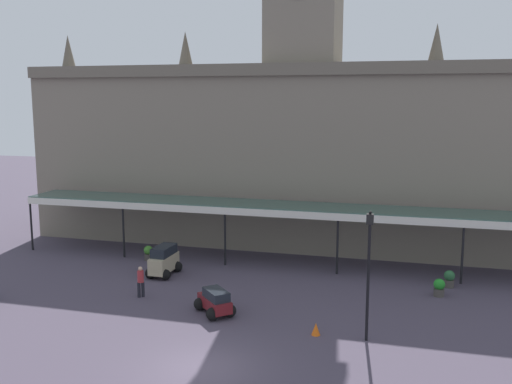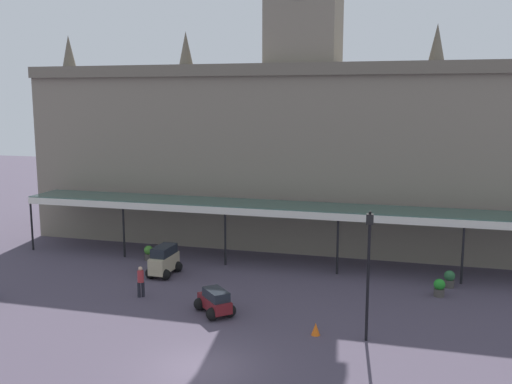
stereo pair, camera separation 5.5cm
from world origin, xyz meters
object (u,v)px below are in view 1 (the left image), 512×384
at_px(planter_by_canopy, 439,287).
at_px(car_maroon_estate, 215,303).
at_px(traffic_cone, 316,329).
at_px(planter_forecourt_centre, 148,253).
at_px(victorian_lamppost, 369,262).
at_px(planter_near_kerb, 449,279).
at_px(car_beige_van, 164,262).
at_px(pedestrian_beside_cars, 141,280).

bearing_deg(planter_by_canopy, car_maroon_estate, -152.51).
distance_m(traffic_cone, planter_forecourt_centre, 15.51).
xyz_separation_m(victorian_lamppost, planter_forecourt_centre, (-14.77, 9.10, -3.03)).
bearing_deg(victorian_lamppost, planter_near_kerb, 65.53).
bearing_deg(car_beige_van, car_maroon_estate, -45.73).
distance_m(victorian_lamppost, planter_near_kerb, 9.85).
relative_size(car_beige_van, victorian_lamppost, 0.42).
relative_size(traffic_cone, planter_near_kerb, 0.59).
bearing_deg(car_beige_van, planter_near_kerb, 7.53).
xyz_separation_m(car_maroon_estate, planter_forecourt_centre, (-7.35, 7.88, -0.07)).
bearing_deg(planter_near_kerb, pedestrian_beside_cars, -159.24).
distance_m(car_maroon_estate, pedestrian_beside_cars, 4.79).
relative_size(car_beige_van, planter_by_canopy, 2.52).
height_order(car_beige_van, planter_forecourt_centre, car_beige_van).
bearing_deg(planter_near_kerb, car_maroon_estate, -147.13).
height_order(car_maroon_estate, car_beige_van, car_beige_van).
bearing_deg(traffic_cone, car_beige_van, 147.98).
xyz_separation_m(car_maroon_estate, planter_near_kerb, (11.30, 7.30, -0.07)).
height_order(planter_forecourt_centre, planter_near_kerb, same).
xyz_separation_m(pedestrian_beside_cars, traffic_cone, (9.80, -2.51, -0.63)).
xyz_separation_m(car_maroon_estate, car_beige_van, (-5.02, 5.15, 0.24)).
relative_size(car_beige_van, planter_near_kerb, 2.52).
relative_size(pedestrian_beside_cars, victorian_lamppost, 0.29).
xyz_separation_m(victorian_lamppost, traffic_cone, (-2.22, -0.01, -3.24)).
bearing_deg(car_beige_van, planter_by_canopy, 1.54).
distance_m(traffic_cone, planter_by_canopy, 8.76).
distance_m(pedestrian_beside_cars, planter_near_kerb, 17.02).
height_order(planter_forecourt_centre, planter_by_canopy, same).
relative_size(car_maroon_estate, pedestrian_beside_cars, 1.43).
height_order(traffic_cone, planter_by_canopy, planter_by_canopy).
height_order(victorian_lamppost, planter_near_kerb, victorian_lamppost).
relative_size(car_maroon_estate, traffic_cone, 4.21).
bearing_deg(planter_by_canopy, victorian_lamppost, -115.77).
height_order(traffic_cone, planter_near_kerb, planter_near_kerb).
relative_size(planter_near_kerb, planter_by_canopy, 1.00).
bearing_deg(planter_by_canopy, traffic_cone, -128.96).
relative_size(pedestrian_beside_cars, planter_by_canopy, 1.74).
bearing_deg(planter_forecourt_centre, planter_near_kerb, -1.76).
relative_size(car_maroon_estate, planter_forecourt_centre, 2.48).
bearing_deg(car_maroon_estate, planter_near_kerb, 32.87).
bearing_deg(pedestrian_beside_cars, victorian_lamppost, -11.74).
bearing_deg(planter_near_kerb, planter_forecourt_centre, 178.24).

